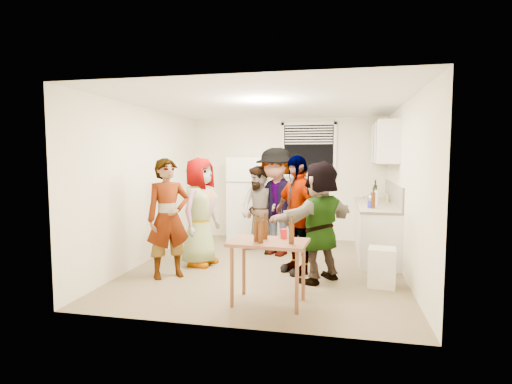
% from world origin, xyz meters
% --- Properties ---
extents(room, '(4.00, 4.50, 2.50)m').
position_xyz_m(room, '(0.00, 0.00, 0.00)').
color(room, white).
rests_on(room, ground).
extents(window, '(1.12, 0.10, 1.06)m').
position_xyz_m(window, '(0.45, 2.21, 1.85)').
color(window, white).
rests_on(window, room).
extents(refrigerator, '(0.70, 0.70, 1.70)m').
position_xyz_m(refrigerator, '(-0.75, 1.88, 0.85)').
color(refrigerator, white).
rests_on(refrigerator, ground).
extents(counter_lower, '(0.60, 2.20, 0.86)m').
position_xyz_m(counter_lower, '(1.70, 1.15, 0.43)').
color(counter_lower, white).
rests_on(counter_lower, ground).
extents(countertop, '(0.64, 2.22, 0.04)m').
position_xyz_m(countertop, '(1.70, 1.15, 0.88)').
color(countertop, '#BDB297').
rests_on(countertop, counter_lower).
extents(backsplash, '(0.03, 2.20, 0.36)m').
position_xyz_m(backsplash, '(1.99, 1.15, 1.08)').
color(backsplash, beige).
rests_on(backsplash, countertop).
extents(upper_cabinets, '(0.34, 1.60, 0.70)m').
position_xyz_m(upper_cabinets, '(1.83, 1.35, 1.95)').
color(upper_cabinets, white).
rests_on(upper_cabinets, room).
extents(kettle, '(0.24, 0.21, 0.18)m').
position_xyz_m(kettle, '(1.65, 1.52, 0.90)').
color(kettle, silver).
rests_on(kettle, countertop).
extents(paper_towel, '(0.11, 0.11, 0.24)m').
position_xyz_m(paper_towel, '(1.68, 1.00, 0.90)').
color(paper_towel, white).
rests_on(paper_towel, countertop).
extents(wine_bottle, '(0.07, 0.07, 0.28)m').
position_xyz_m(wine_bottle, '(1.75, 1.90, 0.90)').
color(wine_bottle, black).
rests_on(wine_bottle, countertop).
extents(beer_bottle_counter, '(0.07, 0.07, 0.25)m').
position_xyz_m(beer_bottle_counter, '(1.60, 0.48, 0.90)').
color(beer_bottle_counter, '#47230C').
rests_on(beer_bottle_counter, countertop).
extents(blue_cup, '(0.09, 0.09, 0.12)m').
position_xyz_m(blue_cup, '(1.56, 0.52, 0.90)').
color(blue_cup, '#2227C6').
rests_on(blue_cup, countertop).
extents(picture_frame, '(0.02, 0.18, 0.15)m').
position_xyz_m(picture_frame, '(1.92, 1.50, 0.98)').
color(picture_frame, gold).
rests_on(picture_frame, countertop).
extents(trash_bin, '(0.39, 0.39, 0.51)m').
position_xyz_m(trash_bin, '(1.64, -0.60, 0.25)').
color(trash_bin, white).
rests_on(trash_bin, ground).
extents(serving_table, '(0.92, 0.65, 0.75)m').
position_xyz_m(serving_table, '(0.28, -1.52, 0.00)').
color(serving_table, brown).
rests_on(serving_table, ground).
extents(beer_bottle_table, '(0.06, 0.06, 0.22)m').
position_xyz_m(beer_bottle_table, '(0.23, -1.44, 0.75)').
color(beer_bottle_table, '#47230C').
rests_on(beer_bottle_table, serving_table).
extents(red_cup, '(0.08, 0.08, 0.11)m').
position_xyz_m(red_cup, '(0.43, -1.34, 0.75)').
color(red_cup, red).
rests_on(red_cup, serving_table).
extents(guest_grey, '(1.83, 1.17, 0.54)m').
position_xyz_m(guest_grey, '(-1.07, -0.08, 0.00)').
color(guest_grey, gray).
rests_on(guest_grey, ground).
extents(guest_stripe, '(1.56, 1.69, 0.40)m').
position_xyz_m(guest_stripe, '(-1.28, -0.79, 0.00)').
color(guest_stripe, '#141933').
rests_on(guest_stripe, ground).
extents(guest_back_left, '(1.46, 1.72, 0.59)m').
position_xyz_m(guest_back_left, '(-0.30, 0.87, 0.00)').
color(guest_back_left, brown).
rests_on(guest_back_left, ground).
extents(guest_back_right, '(1.94, 2.21, 0.69)m').
position_xyz_m(guest_back_right, '(0.01, 0.81, 0.00)').
color(guest_back_right, '#424247').
rests_on(guest_back_right, ground).
extents(guest_black, '(1.97, 1.91, 0.42)m').
position_xyz_m(guest_black, '(0.47, -0.19, 0.00)').
color(guest_black, black).
rests_on(guest_black, ground).
extents(guest_orange, '(2.26, 2.24, 0.49)m').
position_xyz_m(guest_orange, '(0.82, -0.53, 0.00)').
color(guest_orange, '#DB6945').
rests_on(guest_orange, ground).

